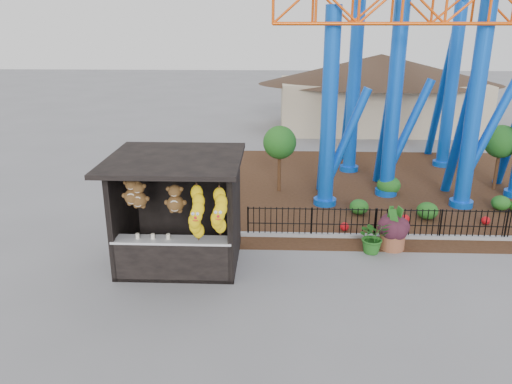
{
  "coord_description": "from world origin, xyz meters",
  "views": [
    {
      "loc": [
        -0.37,
        -11.53,
        6.47
      ],
      "look_at": [
        -0.89,
        1.5,
        2.0
      ],
      "focal_mm": 35.0,
      "sensor_mm": 36.0,
      "label": 1
    }
  ],
  "objects_px": {
    "roller_coaster": "(425,22)",
    "potted_plant": "(373,236)",
    "terracotta_planter": "(392,239)",
    "prize_booth": "(178,215)"
  },
  "relations": [
    {
      "from": "prize_booth",
      "to": "roller_coaster",
      "type": "xyz_separation_m",
      "value": [
        8.08,
        7.31,
        4.92
      ]
    },
    {
      "from": "roller_coaster",
      "to": "terracotta_planter",
      "type": "distance_m",
      "value": 8.78
    },
    {
      "from": "roller_coaster",
      "to": "terracotta_planter",
      "type": "xyz_separation_m",
      "value": [
        -1.95,
        -5.96,
        -6.15
      ]
    },
    {
      "from": "roller_coaster",
      "to": "potted_plant",
      "type": "relative_size",
      "value": 10.83
    },
    {
      "from": "terracotta_planter",
      "to": "roller_coaster",
      "type": "bearing_deg",
      "value": 71.89
    },
    {
      "from": "roller_coaster",
      "to": "terracotta_planter",
      "type": "height_order",
      "value": "roller_coaster"
    },
    {
      "from": "potted_plant",
      "to": "roller_coaster",
      "type": "bearing_deg",
      "value": 55.25
    },
    {
      "from": "roller_coaster",
      "to": "potted_plant",
      "type": "distance_m",
      "value": 9.0
    },
    {
      "from": "prize_booth",
      "to": "potted_plant",
      "type": "distance_m",
      "value": 5.69
    },
    {
      "from": "terracotta_planter",
      "to": "potted_plant",
      "type": "height_order",
      "value": "potted_plant"
    }
  ]
}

